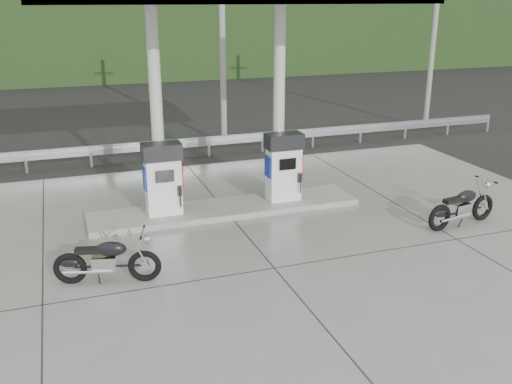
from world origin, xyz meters
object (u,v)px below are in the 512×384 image
object	(u,v)px
gas_pump_right	(284,167)
motorcycle_left	(107,261)
gas_pump_left	(163,179)
motorcycle_right	(462,207)

from	to	relation	value
gas_pump_right	motorcycle_left	xyz separation A→B (m)	(-4.87, -2.98, -0.59)
gas_pump_left	gas_pump_right	world-z (taller)	same
motorcycle_left	gas_pump_right	bearing A→B (deg)	46.35
gas_pump_left	gas_pump_right	distance (m)	3.20
gas_pump_right	motorcycle_left	world-z (taller)	gas_pump_right
motorcycle_right	motorcycle_left	bearing A→B (deg)	171.89
motorcycle_left	motorcycle_right	bearing A→B (deg)	16.12
gas_pump_left	motorcycle_left	distance (m)	3.47
motorcycle_left	motorcycle_right	size ratio (longest dim) A/B	0.97
gas_pump_right	motorcycle_left	size ratio (longest dim) A/B	0.93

